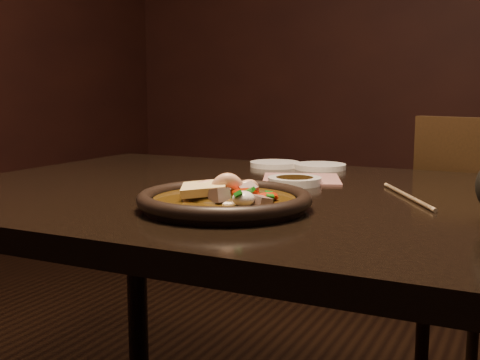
% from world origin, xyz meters
% --- Properties ---
extents(table, '(1.60, 0.90, 0.75)m').
position_xyz_m(table, '(0.00, 0.00, 0.67)').
color(table, black).
rests_on(table, floor).
extents(plate, '(0.29, 0.29, 0.03)m').
position_xyz_m(plate, '(-0.13, -0.19, 0.76)').
color(plate, black).
rests_on(plate, table).
extents(stirfry, '(0.18, 0.14, 0.07)m').
position_xyz_m(stirfry, '(-0.12, -0.20, 0.77)').
color(stirfry, '#3C270A').
rests_on(stirfry, plate).
extents(soy_dish, '(0.11, 0.11, 0.02)m').
position_xyz_m(soy_dish, '(-0.12, 0.10, 0.76)').
color(soy_dish, white).
rests_on(soy_dish, table).
extents(saucer_left, '(0.13, 0.13, 0.01)m').
position_xyz_m(saucer_left, '(-0.27, 0.35, 0.76)').
color(saucer_left, white).
rests_on(saucer_left, table).
extents(saucer_right, '(0.13, 0.13, 0.01)m').
position_xyz_m(saucer_right, '(-0.15, 0.36, 0.76)').
color(saucer_right, white).
rests_on(saucer_right, table).
extents(chopsticks, '(0.14, 0.23, 0.01)m').
position_xyz_m(chopsticks, '(0.12, 0.04, 0.75)').
color(chopsticks, '#9E805A').
rests_on(chopsticks, table).
extents(napkin, '(0.21, 0.21, 0.00)m').
position_xyz_m(napkin, '(-0.13, 0.16, 0.75)').
color(napkin, '#935E5A').
rests_on(napkin, table).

